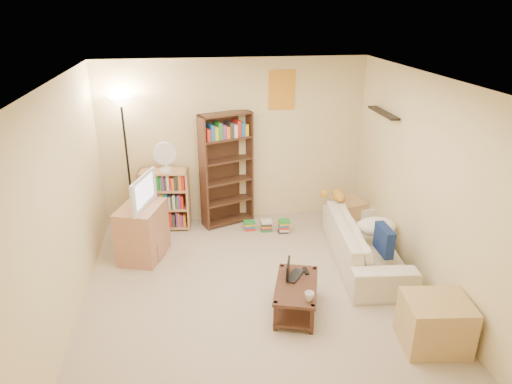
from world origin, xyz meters
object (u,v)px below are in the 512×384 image
sofa (365,242)px  mug (309,296)px  short_bookshelf (165,200)px  coffee_table (296,295)px  tv_stand (143,232)px  television (138,191)px  end_cabinet (435,323)px  tall_bookshelf (227,167)px  tabby_cat (336,195)px  side_table (348,215)px  desk_fan (165,156)px  laptop (298,277)px  floor_lamp (124,126)px

sofa → mug: (-1.08, -1.22, 0.12)m
mug → short_bookshelf: short_bookshelf is taller
coffee_table → tv_stand: size_ratio=1.21×
television → end_cabinet: (3.01, -2.22, -0.70)m
tall_bookshelf → tabby_cat: bearing=-44.4°
tabby_cat → side_table: (0.27, 0.15, -0.41)m
tabby_cat → desk_fan: desk_fan is taller
short_bookshelf → desk_fan: (0.05, -0.05, 0.70)m
tabby_cat → sofa: bearing=-77.3°
sofa → end_cabinet: size_ratio=3.24×
coffee_table → mug: size_ratio=7.36×
side_table → end_cabinet: end_cabinet is taller
tall_bookshelf → end_cabinet: bearing=-80.7°
television → tv_stand: bearing=0.0°
sofa → laptop: 1.36m
laptop → floor_lamp: 3.27m
tv_stand → television: (0.00, 0.00, 0.59)m
tv_stand → short_bookshelf: bearing=89.6°
coffee_table → short_bookshelf: (-1.49, 2.32, 0.25)m
tabby_cat → tv_stand: (-2.74, -0.21, -0.28)m
sofa → tabby_cat: size_ratio=4.47×
mug → end_cabinet: (1.18, -0.43, -0.14)m
desk_fan → end_cabinet: desk_fan is taller
floor_lamp → end_cabinet: size_ratio=3.22×
mug → floor_lamp: size_ratio=0.06×
mug → side_table: bearing=61.2°
mug → desk_fan: desk_fan is taller
laptop → side_table: 2.10m
desk_fan → floor_lamp: 0.71m
tv_stand → sofa: bearing=7.1°
tv_stand → side_table: (3.01, 0.35, -0.13)m
mug → desk_fan: bearing=120.3°
tabby_cat → coffee_table: size_ratio=0.50×
tall_bookshelf → end_cabinet: size_ratio=2.77×
tabby_cat → tall_bookshelf: size_ratio=0.26×
short_bookshelf → side_table: 2.78m
sofa → mug: sofa is taller
desk_fan → side_table: 2.87m
tabby_cat → television: size_ratio=0.62×
desk_fan → coffee_table: bearing=-57.7°
side_table → sofa: bearing=-95.9°
tabby_cat → television: television is taller
television → tall_bookshelf: size_ratio=0.42×
tabby_cat → end_cabinet: bearing=-83.5°
floor_lamp → end_cabinet: floor_lamp is taller
tv_stand → floor_lamp: bearing=121.9°
floor_lamp → desk_fan: bearing=-9.5°
sofa → coffee_table: 1.47m
side_table → coffee_table: bearing=-124.0°
tabby_cat → laptop: tabby_cat is taller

